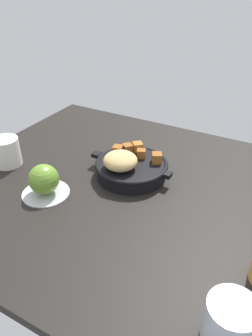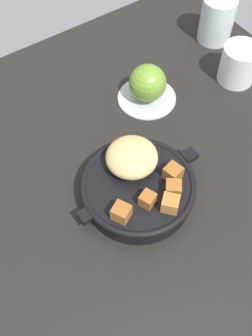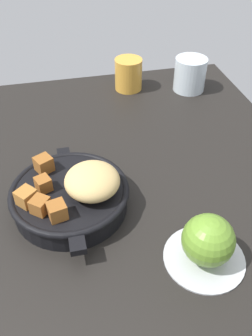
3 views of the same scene
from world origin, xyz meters
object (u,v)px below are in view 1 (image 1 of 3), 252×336
object	(u,v)px
ceramic_mug_white	(7,152)
cast_iron_skillet	(129,166)
water_glass_short	(230,323)
red_apple	(44,179)

from	to	relation	value
ceramic_mug_white	cast_iron_skillet	bearing A→B (deg)	-160.76
water_glass_short	cast_iron_skillet	bearing A→B (deg)	-43.46
cast_iron_skillet	red_apple	bearing A→B (deg)	50.73
ceramic_mug_white	water_glass_short	bearing A→B (deg)	162.44
ceramic_mug_white	red_apple	bearing A→B (deg)	162.75
red_apple	water_glass_short	world-z (taller)	same
red_apple	water_glass_short	xyz separation A→B (cm)	(-51.07, 16.28, -0.26)
cast_iron_skillet	water_glass_short	world-z (taller)	cast_iron_skillet
cast_iron_skillet	red_apple	size ratio (longest dim) A/B	3.15
red_apple	water_glass_short	bearing A→B (deg)	162.32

